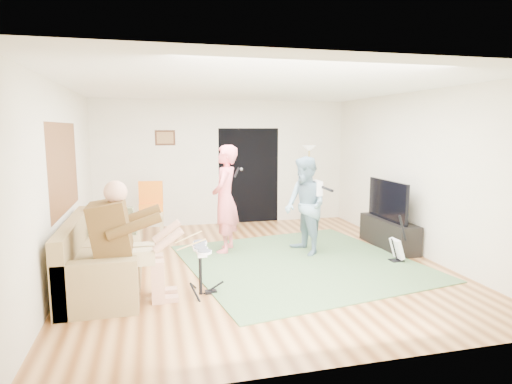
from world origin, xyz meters
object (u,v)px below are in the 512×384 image
dining_chair (151,220)px  television (388,200)px  drum_kit (200,273)px  guitarist (305,206)px  guitar_spare (397,249)px  sofa (98,264)px  torchiere_lamp (309,172)px  tv_cabinet (389,233)px  singer (225,199)px

dining_chair → television: bearing=-15.2°
drum_kit → dining_chair: dining_chair is taller
guitarist → guitar_spare: guitarist is taller
dining_chair → television: 4.35m
drum_kit → television: 3.76m
sofa → torchiere_lamp: bearing=31.7°
guitar_spare → television: television is taller
guitar_spare → tv_cabinet: guitar_spare is taller
guitar_spare → dining_chair: bearing=148.5°
drum_kit → tv_cabinet: (3.50, 1.39, -0.03)m
torchiere_lamp → singer: bearing=-147.8°
singer → television: bearing=103.2°
torchiere_lamp → dining_chair: size_ratio=1.58×
singer → tv_cabinet: singer is taller
television → torchiere_lamp: bearing=116.7°
torchiere_lamp → dining_chair: bearing=-177.4°
drum_kit → guitar_spare: guitar_spare is taller
drum_kit → dining_chair: size_ratio=0.59×
dining_chair → tv_cabinet: dining_chair is taller
guitar_spare → guitarist: bearing=148.5°
torchiere_lamp → guitarist: bearing=-112.5°
sofa → drum_kit: bearing=-26.6°
sofa → dining_chair: (0.70, 2.26, 0.09)m
sofa → dining_chair: 2.37m
singer → guitarist: size_ratio=1.11×
guitarist → dining_chair: (-2.51, 1.54, -0.43)m
guitarist → dining_chair: guitarist is taller
sofa → singer: singer is taller
singer → television: 2.84m
torchiere_lamp → tv_cabinet: 2.12m
guitar_spare → torchiere_lamp: bearing=103.0°
guitarist → tv_cabinet: (1.59, 0.02, -0.57)m
singer → tv_cabinet: 2.97m
guitar_spare → tv_cabinet: bearing=67.8°
sofa → torchiere_lamp: size_ratio=1.28×
torchiere_lamp → television: size_ratio=1.47×
guitar_spare → tv_cabinet: 0.85m
drum_kit → guitarist: (1.91, 1.38, 0.54)m
dining_chair → tv_cabinet: 4.38m
drum_kit → torchiere_lamp: (2.61, 3.06, 0.91)m
dining_chair → guitar_spare: bearing=-26.1°
guitarist → torchiere_lamp: size_ratio=0.94×
sofa → guitarist: (3.21, 0.73, 0.52)m
drum_kit → singer: 2.03m
dining_chair → guitarist: bearing=-26.1°
guitar_spare → dining_chair: 4.43m
guitar_spare → television: 1.05m
sofa → drum_kit: sofa is taller
television → drum_kit: bearing=-158.0°
guitarist → torchiere_lamp: 1.86m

